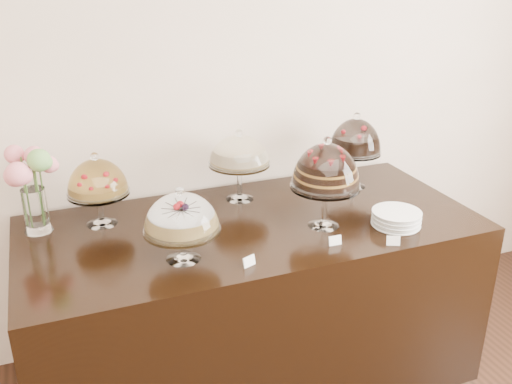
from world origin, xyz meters
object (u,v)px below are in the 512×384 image
object	(u,v)px
cake_stand_cheesecake	(239,153)
cake_stand_fruit_tart	(97,180)
plate_stack	(396,218)
display_counter	(252,301)
cake_stand_dark_choco	(355,139)
cake_stand_sugar_sponge	(181,216)
cake_stand_choco_layer	(326,169)
flower_vase	(30,180)

from	to	relation	value
cake_stand_cheesecake	cake_stand_fruit_tart	xyz separation A→B (m)	(-0.72, -0.04, -0.03)
cake_stand_fruit_tart	plate_stack	world-z (taller)	cake_stand_fruit_tart
display_counter	cake_stand_dark_choco	world-z (taller)	cake_stand_dark_choco
display_counter	plate_stack	size ratio (longest dim) A/B	9.67
cake_stand_sugar_sponge	cake_stand_dark_choco	size ratio (longest dim) A/B	0.79
cake_stand_fruit_tart	cake_stand_dark_choco	bearing A→B (deg)	-0.64
plate_stack	cake_stand_sugar_sponge	bearing A→B (deg)	176.99
cake_stand_choco_layer	plate_stack	world-z (taller)	cake_stand_choco_layer
display_counter	cake_stand_dark_choco	size ratio (longest dim) A/B	5.20
cake_stand_sugar_sponge	cake_stand_choco_layer	xyz separation A→B (m)	(0.71, 0.07, 0.09)
display_counter	cake_stand_sugar_sponge	bearing A→B (deg)	-150.54
display_counter	cake_stand_sugar_sponge	distance (m)	0.80
cake_stand_fruit_tart	flower_vase	bearing A→B (deg)	175.66
display_counter	cake_stand_choco_layer	bearing A→B (deg)	-26.84
cake_stand_dark_choco	flower_vase	distance (m)	1.67
cake_stand_cheesecake	flower_vase	world-z (taller)	flower_vase
cake_stand_choco_layer	cake_stand_cheesecake	xyz separation A→B (m)	(-0.26, 0.45, -0.03)
display_counter	cake_stand_fruit_tart	bearing A→B (deg)	159.59
cake_stand_dark_choco	cake_stand_fruit_tart	size ratio (longest dim) A/B	1.17
cake_stand_fruit_tart	cake_stand_sugar_sponge	bearing A→B (deg)	-59.75
cake_stand_choco_layer	cake_stand_dark_choco	bearing A→B (deg)	45.39
flower_vase	plate_stack	distance (m)	1.71
display_counter	cake_stand_dark_choco	distance (m)	1.03
display_counter	cake_stand_cheesecake	size ratio (longest dim) A/B	5.73
flower_vase	plate_stack	size ratio (longest dim) A/B	1.83
cake_stand_choco_layer	plate_stack	distance (m)	0.43
flower_vase	plate_stack	world-z (taller)	flower_vase
plate_stack	cake_stand_dark_choco	bearing A→B (deg)	83.03
display_counter	cake_stand_fruit_tart	xyz separation A→B (m)	(-0.68, 0.25, 0.68)
cake_stand_cheesecake	flower_vase	distance (m)	1.02
display_counter	flower_vase	size ratio (longest dim) A/B	5.28
cake_stand_fruit_tart	display_counter	bearing A→B (deg)	-20.41
cake_stand_sugar_sponge	cake_stand_choco_layer	size ratio (longest dim) A/B	0.75
cake_stand_sugar_sponge	flower_vase	distance (m)	0.76
display_counter	cake_stand_choco_layer	distance (m)	0.81
cake_stand_sugar_sponge	cake_stand_choco_layer	world-z (taller)	cake_stand_choco_layer
cake_stand_choco_layer	display_counter	bearing A→B (deg)	153.16
cake_stand_choco_layer	cake_stand_sugar_sponge	bearing A→B (deg)	-174.19
display_counter	cake_stand_sugar_sponge	size ratio (longest dim) A/B	6.61
cake_stand_choco_layer	cake_stand_cheesecake	bearing A→B (deg)	120.19
cake_stand_dark_choco	plate_stack	xyz separation A→B (m)	(-0.06, -0.52, -0.24)
cake_stand_fruit_tart	flower_vase	xyz separation A→B (m)	(-0.29, 0.02, 0.03)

